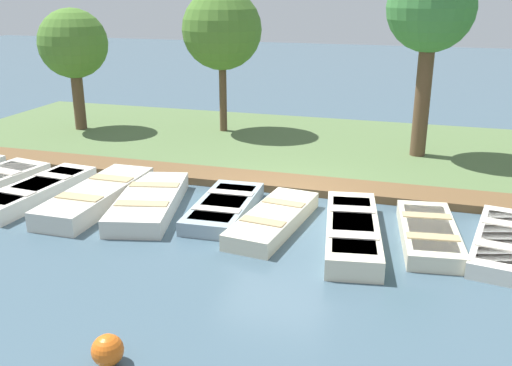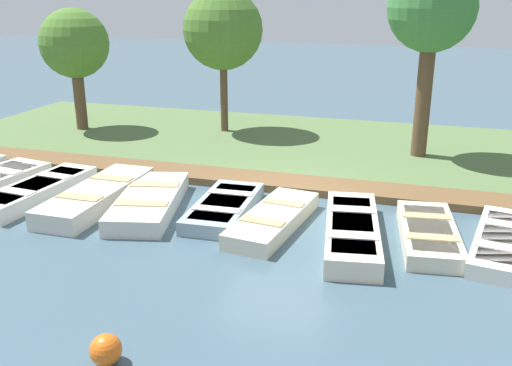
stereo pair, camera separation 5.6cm
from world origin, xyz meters
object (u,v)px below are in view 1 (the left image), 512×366
object	(u,v)px
rowboat_6	(273,219)
rowboat_9	(504,242)
rowboat_3	(97,196)
rowboat_7	(352,231)
rowboat_2	(36,191)
rowboat_4	(149,202)
park_tree_center	(431,12)
rowboat_8	(429,233)
park_tree_far_left	(73,45)
rowboat_5	(224,207)
buoy	(108,350)
park_tree_left	(222,30)

from	to	relation	value
rowboat_6	rowboat_9	xyz separation A→B (m)	(-0.20, 4.47, -0.02)
rowboat_3	rowboat_7	world-z (taller)	rowboat_3
rowboat_7	rowboat_2	bearing A→B (deg)	-100.39
rowboat_4	park_tree_center	distance (m)	9.03
rowboat_4	rowboat_8	world-z (taller)	rowboat_4
rowboat_4	park_tree_far_left	world-z (taller)	park_tree_far_left
rowboat_5	buoy	xyz separation A→B (m)	(5.42, 0.33, 0.05)
rowboat_5	buoy	world-z (taller)	buoy
rowboat_5	buoy	size ratio (longest dim) A/B	6.61
rowboat_3	rowboat_7	size ratio (longest dim) A/B	1.00
rowboat_6	rowboat_9	world-z (taller)	rowboat_6
rowboat_3	rowboat_6	xyz separation A→B (m)	(0.06, 4.19, -0.05)
rowboat_4	rowboat_6	bearing A→B (deg)	74.25
rowboat_5	park_tree_left	distance (m)	7.97
rowboat_9	park_tree_far_left	xyz separation A→B (m)	(-5.86, -12.94, 2.78)
rowboat_6	buoy	size ratio (longest dim) A/B	7.19
rowboat_9	buoy	distance (m)	7.50
rowboat_5	rowboat_6	bearing A→B (deg)	70.30
park_tree_center	rowboat_6	bearing A→B (deg)	-24.18
rowboat_6	park_tree_left	distance (m)	8.73
park_tree_center	rowboat_3	bearing A→B (deg)	-49.20
rowboat_8	park_tree_far_left	distance (m)	13.26
rowboat_4	rowboat_9	bearing A→B (deg)	77.16
rowboat_7	buoy	xyz separation A→B (m)	(4.83, -2.55, 0.00)
rowboat_2	rowboat_5	bearing A→B (deg)	100.12
rowboat_5	rowboat_8	distance (m)	4.32
rowboat_2	rowboat_3	distance (m)	1.57
rowboat_9	park_tree_center	distance (m)	7.25
rowboat_8	park_tree_far_left	xyz separation A→B (m)	(-5.86, -11.57, 2.77)
rowboat_3	rowboat_5	bearing A→B (deg)	96.02
rowboat_7	buoy	size ratio (longest dim) A/B	8.30
rowboat_2	rowboat_4	world-z (taller)	rowboat_2
rowboat_3	buoy	size ratio (longest dim) A/B	8.28
rowboat_4	park_tree_left	world-z (taller)	park_tree_left
rowboat_9	park_tree_left	world-z (taller)	park_tree_left
rowboat_6	park_tree_far_left	bearing A→B (deg)	-118.35
rowboat_6	park_tree_center	bearing A→B (deg)	163.01
rowboat_5	park_tree_center	world-z (taller)	park_tree_center
rowboat_6	buoy	xyz separation A→B (m)	(5.04, -0.90, 0.04)
rowboat_8	buoy	distance (m)	6.59
rowboat_8	park_tree_left	xyz separation A→B (m)	(-7.02, -6.79, 3.26)
buoy	park_tree_left	world-z (taller)	park_tree_left
rowboat_5	park_tree_left	bearing A→B (deg)	-162.63
rowboat_6	rowboat_3	bearing A→B (deg)	-83.70
rowboat_4	rowboat_8	size ratio (longest dim) A/B	1.18
rowboat_5	rowboat_7	size ratio (longest dim) A/B	0.80
rowboat_3	rowboat_6	distance (m)	4.19
rowboat_5	rowboat_6	size ratio (longest dim) A/B	0.92
rowboat_8	rowboat_2	bearing A→B (deg)	-95.76
park_tree_center	rowboat_8	bearing A→B (deg)	3.89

